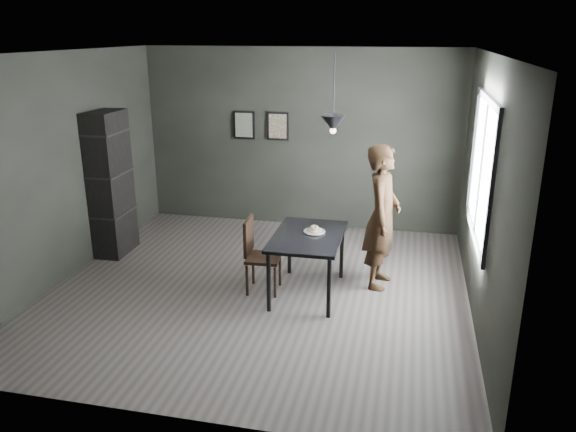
% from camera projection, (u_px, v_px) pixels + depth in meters
% --- Properties ---
extents(ground, '(5.00, 5.00, 0.00)m').
position_uv_depth(ground, '(259.00, 288.00, 6.93)').
color(ground, '#3A3532').
rests_on(ground, ground).
extents(back_wall, '(5.00, 0.10, 2.80)m').
position_uv_depth(back_wall, '(300.00, 139.00, 8.80)').
color(back_wall, black).
rests_on(back_wall, ground).
extents(ceiling, '(5.00, 5.00, 0.02)m').
position_uv_depth(ceiling, '(255.00, 53.00, 6.04)').
color(ceiling, silver).
rests_on(ceiling, ground).
extents(window_assembly, '(0.04, 1.96, 1.56)m').
position_uv_depth(window_assembly, '(481.00, 168.00, 6.10)').
color(window_assembly, white).
rests_on(window_assembly, ground).
extents(cafe_table, '(0.80, 1.20, 0.75)m').
position_uv_depth(cafe_table, '(308.00, 241.00, 6.59)').
color(cafe_table, black).
rests_on(cafe_table, ground).
extents(white_plate, '(0.23, 0.23, 0.01)m').
position_uv_depth(white_plate, '(314.00, 232.00, 6.64)').
color(white_plate, white).
rests_on(white_plate, cafe_table).
extents(donut_pile, '(0.18, 0.18, 0.08)m').
position_uv_depth(donut_pile, '(314.00, 230.00, 6.63)').
color(donut_pile, '#F7E1C0').
rests_on(donut_pile, white_plate).
extents(woman, '(0.50, 0.69, 1.77)m').
position_uv_depth(woman, '(382.00, 217.00, 6.77)').
color(woman, black).
rests_on(woman, ground).
extents(wood_chair, '(0.42, 0.42, 0.92)m').
position_uv_depth(wood_chair, '(257.00, 250.00, 6.73)').
color(wood_chair, black).
rests_on(wood_chair, ground).
extents(shelf_unit, '(0.40, 0.68, 2.01)m').
position_uv_depth(shelf_unit, '(111.00, 184.00, 7.76)').
color(shelf_unit, black).
rests_on(shelf_unit, ground).
extents(pendant_lamp, '(0.28, 0.28, 0.86)m').
position_uv_depth(pendant_lamp, '(333.00, 123.00, 6.20)').
color(pendant_lamp, black).
rests_on(pendant_lamp, ground).
extents(framed_print_left, '(0.34, 0.04, 0.44)m').
position_uv_depth(framed_print_left, '(244.00, 125.00, 8.89)').
color(framed_print_left, black).
rests_on(framed_print_left, ground).
extents(framed_print_right, '(0.34, 0.04, 0.44)m').
position_uv_depth(framed_print_right, '(278.00, 126.00, 8.78)').
color(framed_print_right, black).
rests_on(framed_print_right, ground).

